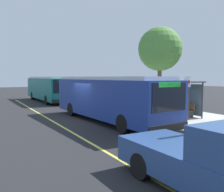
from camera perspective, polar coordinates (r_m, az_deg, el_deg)
The scene contains 11 objects.
ground_plane at distance 16.85m, azimuth -5.83°, elevation -5.56°, with size 120.00×120.00×0.00m, color #232326.
sidewalk_curb at distance 19.94m, azimuth 10.25°, elevation -3.82°, with size 44.00×6.40×0.15m, color #B7B2A8.
lane_stripe_center at distance 16.12m, azimuth -13.08°, elevation -6.09°, with size 36.00×0.14×0.01m, color #E0D64C.
transit_bus_main at distance 16.06m, azimuth -0.98°, elevation -0.21°, with size 11.24×3.23×2.95m.
transit_bus_second at distance 30.20m, azimuth -14.58°, elevation 1.83°, with size 11.16×2.80×2.95m.
pickup_truck at distance 6.55m, azimuth 23.67°, elevation -14.32°, with size 5.45×2.14×1.85m.
bus_shelter at distance 17.99m, azimuth 15.76°, elevation 1.09°, with size 2.90×1.60×2.48m.
waiting_bench at distance 17.97m, azimuth 16.43°, elevation -3.05°, with size 1.60×0.48×0.95m.
route_sign_post at distance 14.12m, azimuth 17.16°, elevation 0.34°, with size 0.44×0.08×2.80m.
pedestrian_commuter at distance 15.95m, azimuth 10.83°, elevation -2.12°, with size 0.24×0.40×1.69m.
street_tree_near_shelter at distance 22.30m, azimuth 11.12°, elevation 10.64°, with size 3.86×3.86×7.16m.
Camera 1 is at (15.25, -6.53, 2.92)m, focal length 39.21 mm.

